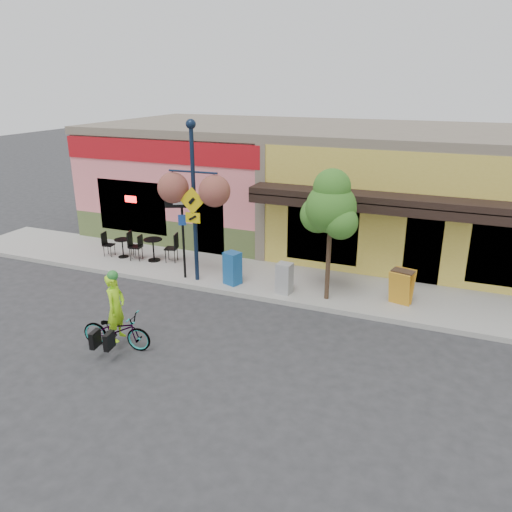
{
  "coord_description": "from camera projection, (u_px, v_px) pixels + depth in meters",
  "views": [
    {
      "loc": [
        5.16,
        -12.0,
        6.19
      ],
      "look_at": [
        0.03,
        0.5,
        1.4
      ],
      "focal_mm": 35.0,
      "sensor_mm": 36.0,
      "label": 1
    }
  ],
  "objects": [
    {
      "name": "street_tree",
      "position": [
        330.0,
        235.0,
        13.94
      ],
      "size": [
        1.75,
        1.75,
        3.85
      ],
      "primitive_type": null,
      "rotation": [
        0.0,
        0.0,
        -0.19
      ],
      "color": "#3D7A26",
      "rests_on": "sidewalk"
    },
    {
      "name": "sandwich_board",
      "position": [
        399.0,
        289.0,
        13.97
      ],
      "size": [
        0.69,
        0.57,
        1.01
      ],
      "primitive_type": null,
      "rotation": [
        0.0,
        0.0,
        -0.23
      ],
      "color": "gold",
      "rests_on": "sidewalk"
    },
    {
      "name": "cyclist_rider",
      "position": [
        117.0,
        317.0,
        11.92
      ],
      "size": [
        0.48,
        0.66,
        1.67
      ],
      "primitive_type": "imported",
      "rotation": [
        0.0,
        0.0,
        1.72
      ],
      "color": "#B0FF1A",
      "rests_on": "ground"
    },
    {
      "name": "one_way_sign",
      "position": [
        183.0,
        238.0,
        15.68
      ],
      "size": [
        1.02,
        0.61,
        2.66
      ],
      "primitive_type": null,
      "rotation": [
        0.0,
        0.0,
        0.41
      ],
      "color": "black",
      "rests_on": "sidewalk"
    },
    {
      "name": "cafe_set_right",
      "position": [
        153.0,
        247.0,
        17.45
      ],
      "size": [
        1.89,
        1.25,
        1.04
      ],
      "primitive_type": null,
      "rotation": [
        0.0,
        0.0,
        0.24
      ],
      "color": "black",
      "rests_on": "sidewalk"
    },
    {
      "name": "bicycle",
      "position": [
        116.0,
        330.0,
        12.06
      ],
      "size": [
        1.83,
        0.86,
        0.93
      ],
      "primitive_type": "imported",
      "rotation": [
        0.0,
        0.0,
        1.72
      ],
      "color": "maroon",
      "rests_on": "ground"
    },
    {
      "name": "newspaper_box_blue",
      "position": [
        232.0,
        268.0,
        15.47
      ],
      "size": [
        0.57,
        0.54,
        1.03
      ],
      "primitive_type": null,
      "rotation": [
        0.0,
        0.0,
        -0.33
      ],
      "color": "#19589B",
      "rests_on": "sidewalk"
    },
    {
      "name": "building",
      "position": [
        321.0,
        183.0,
        20.17
      ],
      "size": [
        18.2,
        8.2,
        4.5
      ],
      "primitive_type": null,
      "color": "#F87A82",
      "rests_on": "ground"
    },
    {
      "name": "ground",
      "position": [
        248.0,
        307.0,
        14.38
      ],
      "size": [
        90.0,
        90.0,
        0.0
      ],
      "primitive_type": "plane",
      "color": "#2D2D30",
      "rests_on": "ground"
    },
    {
      "name": "sidewalk",
      "position": [
        273.0,
        280.0,
        16.1
      ],
      "size": [
        24.0,
        3.0,
        0.15
      ],
      "primitive_type": "cube",
      "color": "#9E9B93",
      "rests_on": "ground"
    },
    {
      "name": "newspaper_box_grey",
      "position": [
        284.0,
        278.0,
        14.81
      ],
      "size": [
        0.47,
        0.44,
        0.93
      ],
      "primitive_type": null,
      "rotation": [
        0.0,
        0.0,
        -0.1
      ],
      "color": "#9F9F9F",
      "rests_on": "sidewalk"
    },
    {
      "name": "lamp_post",
      "position": [
        194.0,
        203.0,
        15.14
      ],
      "size": [
        1.62,
        0.71,
        4.99
      ],
      "primitive_type": null,
      "rotation": [
        0.0,
        0.0,
        0.05
      ],
      "color": "#122038",
      "rests_on": "sidewalk"
    },
    {
      "name": "cafe_set_left",
      "position": [
        122.0,
        245.0,
        17.83
      ],
      "size": [
        1.55,
        0.92,
        0.88
      ],
      "primitive_type": null,
      "rotation": [
        0.0,
        0.0,
        0.13
      ],
      "color": "black",
      "rests_on": "sidewalk"
    },
    {
      "name": "curb",
      "position": [
        256.0,
        297.0,
        14.83
      ],
      "size": [
        24.0,
        0.12,
        0.15
      ],
      "primitive_type": "cube",
      "color": "#A8A59E",
      "rests_on": "ground"
    }
  ]
}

